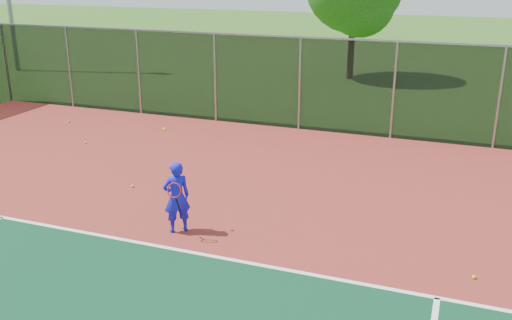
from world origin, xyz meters
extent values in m
cube|color=maroon|center=(0.00, 2.00, 0.01)|extent=(30.00, 20.00, 0.02)
cube|color=white|center=(2.00, 3.00, 0.03)|extent=(22.00, 0.10, 0.00)
cube|color=black|center=(0.00, 12.00, 1.52)|extent=(30.00, 0.04, 3.00)
cube|color=gray|center=(0.00, 12.00, 3.02)|extent=(30.00, 0.06, 0.06)
imported|color=#1816D7|center=(-3.14, 3.75, 0.77)|extent=(0.64, 0.63, 1.49)
cylinder|color=black|center=(-2.99, 3.50, 0.77)|extent=(0.03, 0.15, 0.27)
torus|color=#A51414|center=(-2.99, 3.40, 1.07)|extent=(0.30, 0.13, 0.29)
sphere|color=#C0DB19|center=(-3.39, 3.85, 2.13)|extent=(0.07, 0.07, 0.07)
sphere|color=#C0DB19|center=(-8.60, 8.11, 0.06)|extent=(0.07, 0.07, 0.07)
sphere|color=#C0DB19|center=(2.55, 3.87, 0.06)|extent=(0.07, 0.07, 0.07)
sphere|color=#C0DB19|center=(-5.31, 5.50, 0.06)|extent=(0.07, 0.07, 0.07)
sphere|color=#C0DB19|center=(-10.64, 9.96, 0.06)|extent=(0.07, 0.07, 0.07)
cylinder|color=#342012|center=(-3.23, 21.43, 1.28)|extent=(0.30, 0.30, 2.55)
sphere|color=#1F4F15|center=(-2.83, 21.13, 3.54)|extent=(3.12, 3.12, 3.12)
camera|label=1|loc=(2.04, -5.58, 5.17)|focal=40.00mm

